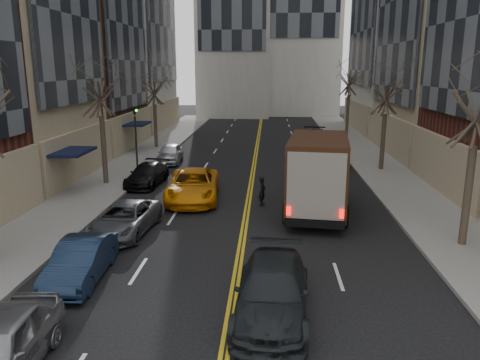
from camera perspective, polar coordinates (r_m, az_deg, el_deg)
The scene contains 18 objects.
sidewalk_left at distance 36.16m, azimuth -12.66°, elevation 2.27°, with size 4.00×66.00×0.15m, color slate.
sidewalk_right at distance 35.64m, azimuth 16.39°, elevation 1.88°, with size 4.00×66.00×0.15m, color slate.
tree_lf_mid at distance 28.77m, azimuth -16.85°, elevation 12.26°, with size 3.20×3.20×8.91m.
tree_lf_far at distance 41.23m, azimuth -10.50°, elevation 12.08°, with size 3.20×3.20×8.12m.
tree_rt_mid at distance 32.97m, azimuth 17.52°, elevation 11.58°, with size 3.20×3.20×8.32m.
tree_rt_far at distance 47.67m, azimuth 13.25°, elevation 13.00°, with size 3.20×3.20×9.11m.
traffic_signal at distance 30.52m, azimuth -12.59°, elevation 5.43°, with size 0.29×0.26×4.70m.
ups_truck at distance 22.88m, azimuth 9.47°, elevation 0.63°, with size 3.53×7.28×3.84m.
observer_sedan at distance 13.85m, azimuth 3.95°, elevation -13.38°, with size 2.38×5.22×1.48m.
taxi at distance 25.26m, azimuth -5.76°, elevation -0.66°, with size 2.65×5.75×1.60m, color orange.
pedestrian at distance 24.20m, azimuth 2.75°, elevation -1.35°, with size 0.55×0.36×1.51m, color black.
parked_lf_b at distance 16.79m, azimuth -18.85°, elevation -9.32°, with size 1.44×4.14×1.37m, color #101D33.
parked_lf_c at distance 20.77m, azimuth -13.87°, elevation -4.63°, with size 2.14×4.65×1.29m, color #484A4F.
parked_lf_d at distance 28.93m, azimuth -11.24°, elevation 0.66°, with size 1.80×4.42×1.28m, color black.
parked_lf_e at distance 35.29m, azimuth -8.53°, elevation 3.21°, with size 1.66×4.13×1.41m, color #B5B7BE.
parked_rt_a at distance 34.38m, azimuth 11.06°, elevation 2.96°, with size 1.65×4.74×1.56m, color #4A4C52.
parked_rt_b at distance 38.62m, azimuth 10.66°, elevation 3.93°, with size 2.12×4.60×1.28m, color #B8BAC0.
parked_rt_c at distance 41.56m, azimuth 9.14°, elevation 4.94°, with size 2.31×5.69×1.65m, color black.
Camera 1 is at (1.03, -7.03, 7.04)m, focal length 35.00 mm.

